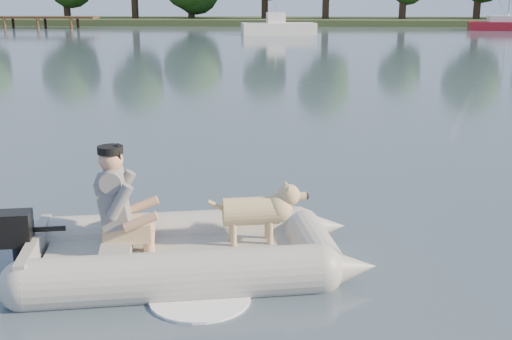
# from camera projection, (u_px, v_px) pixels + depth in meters

# --- Properties ---
(water) EXTENTS (160.00, 160.00, 0.00)m
(water) POSITION_uv_depth(u_px,v_px,m) (240.00, 298.00, 6.17)
(water) COLOR slate
(water) RESTS_ON ground
(shore_bank) EXTENTS (160.00, 12.00, 0.70)m
(shore_bank) POSITION_uv_depth(u_px,v_px,m) (288.00, 22.00, 65.84)
(shore_bank) COLOR #47512D
(shore_bank) RESTS_ON water
(dinghy) EXTENTS (5.44, 4.31, 1.44)m
(dinghy) POSITION_uv_depth(u_px,v_px,m) (187.00, 213.00, 6.67)
(dinghy) COLOR gray
(dinghy) RESTS_ON water
(man) EXTENTS (0.87, 0.78, 1.12)m
(man) POSITION_uv_depth(u_px,v_px,m) (115.00, 197.00, 6.58)
(man) COLOR slate
(man) RESTS_ON dinghy
(dog) EXTENTS (1.02, 0.52, 0.65)m
(dog) POSITION_uv_depth(u_px,v_px,m) (251.00, 216.00, 6.83)
(dog) COLOR tan
(dog) RESTS_ON dinghy
(outboard_motor) EXTENTS (0.48, 0.38, 0.82)m
(outboard_motor) POSITION_uv_depth(u_px,v_px,m) (17.00, 248.00, 6.52)
(outboard_motor) COLOR black
(outboard_motor) RESTS_ON dinghy
(motorboat) EXTENTS (5.94, 3.15, 2.39)m
(motorboat) POSITION_uv_depth(u_px,v_px,m) (279.00, 20.00, 47.48)
(motorboat) COLOR white
(motorboat) RESTS_ON water
(sailboat) EXTENTS (7.29, 2.96, 9.75)m
(sailboat) POSITION_uv_depth(u_px,v_px,m) (512.00, 25.00, 53.66)
(sailboat) COLOR maroon
(sailboat) RESTS_ON water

